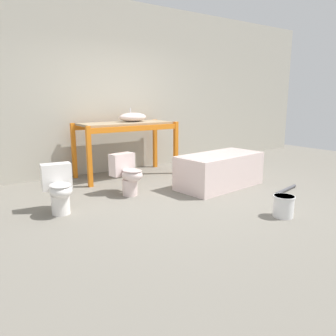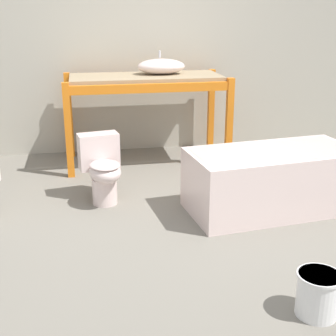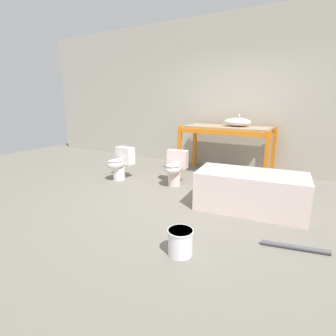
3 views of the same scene
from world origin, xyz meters
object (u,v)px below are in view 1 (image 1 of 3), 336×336
Objects in this scene: toilet_far at (128,173)px; bucket_white at (284,206)px; sink_basin at (133,117)px; toilet_near at (59,188)px; bathtub_main at (220,168)px.

toilet_far is 2.30× the size of bucket_white.
sink_basin reaches higher than toilet_near.
bucket_white is at bearing -83.01° from sink_basin.
bathtub_main is 2.50× the size of toilet_far.
sink_basin is at bearing 106.81° from bathtub_main.
toilet_far is (-0.74, -1.16, -0.74)m from sink_basin.
sink_basin is 0.87× the size of toilet_far.
sink_basin is 3.23m from bucket_white.
toilet_near and toilet_far have the same top height.
sink_basin is 0.35× the size of bathtub_main.
sink_basin is 1.91m from bathtub_main.
bathtub_main is at bearing 77.63° from bucket_white.
bathtub_main is 1.51m from bucket_white.
bucket_white is (2.19, -1.68, -0.19)m from toilet_near.
toilet_near is at bearing 142.46° from bucket_white.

